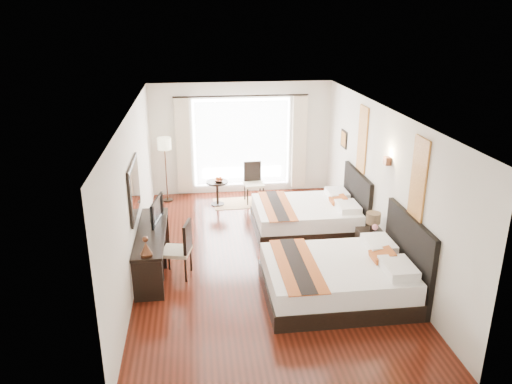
{
  "coord_description": "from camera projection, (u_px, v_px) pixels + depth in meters",
  "views": [
    {
      "loc": [
        -1.14,
        -8.4,
        4.39
      ],
      "look_at": [
        -0.06,
        0.31,
        1.21
      ],
      "focal_mm": 35.0,
      "sensor_mm": 36.0,
      "label": 1
    }
  ],
  "objects": [
    {
      "name": "desk_chair",
      "position": [
        178.0,
        260.0,
        8.71
      ],
      "size": [
        0.57,
        0.57,
        1.02
      ],
      "rotation": [
        0.0,
        0.0,
        2.92
      ],
      "color": "beige",
      "rests_on": "floor"
    },
    {
      "name": "mirror_frame",
      "position": [
        134.0,
        189.0,
        8.49
      ],
      "size": [
        0.04,
        1.25,
        0.95
      ],
      "primitive_type": "cube",
      "color": "black",
      "rests_on": "wall_desk"
    },
    {
      "name": "ceiling",
      "position": [
        262.0,
        111.0,
        8.52
      ],
      "size": [
        4.5,
        7.5,
        0.02
      ],
      "primitive_type": "cube",
      "color": "white",
      "rests_on": "wall_headboard"
    },
    {
      "name": "bed_far",
      "position": [
        310.0,
        215.0,
        10.57
      ],
      "size": [
        2.22,
        1.73,
        1.25
      ],
      "color": "black",
      "rests_on": "floor"
    },
    {
      "name": "wall_sconce",
      "position": [
        387.0,
        161.0,
        8.76
      ],
      "size": [
        0.1,
        0.14,
        0.14
      ],
      "primitive_type": "cube",
      "color": "#4A2A1A",
      "rests_on": "wall_headboard"
    },
    {
      "name": "wall_desk",
      "position": [
        135.0,
        193.0,
        8.73
      ],
      "size": [
        0.01,
        7.5,
        2.8
      ],
      "primitive_type": "cube",
      "color": "silver",
      "rests_on": "floor"
    },
    {
      "name": "art_panel_near",
      "position": [
        418.0,
        181.0,
        7.65
      ],
      "size": [
        0.03,
        0.5,
        1.35
      ],
      "primitive_type": "cube",
      "color": "brown",
      "rests_on": "wall_headboard"
    },
    {
      "name": "fruit_bowl",
      "position": [
        219.0,
        181.0,
        11.8
      ],
      "size": [
        0.29,
        0.29,
        0.06
      ],
      "primitive_type": "imported",
      "rotation": [
        0.0,
        0.0,
        -0.35
      ],
      "color": "#432F17",
      "rests_on": "side_table"
    },
    {
      "name": "wall_entry",
      "position": [
        307.0,
        300.0,
        5.49
      ],
      "size": [
        4.5,
        0.01,
        2.8
      ],
      "primitive_type": "cube",
      "color": "silver",
      "rests_on": "floor"
    },
    {
      "name": "jute_rug",
      "position": [
        238.0,
        203.0,
        12.14
      ],
      "size": [
        1.18,
        0.83,
        0.01
      ],
      "primitive_type": "cube",
      "rotation": [
        0.0,
        0.0,
        0.04
      ],
      "color": "tan",
      "rests_on": "floor"
    },
    {
      "name": "sheer_curtain",
      "position": [
        242.0,
        143.0,
        12.45
      ],
      "size": [
        2.3,
        0.02,
        2.1
      ],
      "primitive_type": "cube",
      "color": "white",
      "rests_on": "wall_window"
    },
    {
      "name": "side_table",
      "position": [
        217.0,
        193.0,
        11.94
      ],
      "size": [
        0.52,
        0.52,
        0.6
      ],
      "primitive_type": "cylinder",
      "color": "black",
      "rests_on": "floor"
    },
    {
      "name": "vase",
      "position": [
        374.0,
        236.0,
        9.03
      ],
      "size": [
        0.14,
        0.14,
        0.13
      ],
      "primitive_type": "imported",
      "rotation": [
        0.0,
        0.0,
        -0.13
      ],
      "color": "black",
      "rests_on": "nightstand"
    },
    {
      "name": "wall_window",
      "position": [
        241.0,
        139.0,
        12.48
      ],
      "size": [
        4.5,
        0.01,
        2.8
      ],
      "primitive_type": "cube",
      "color": "silver",
      "rests_on": "floor"
    },
    {
      "name": "table_lamp",
      "position": [
        373.0,
        220.0,
        9.18
      ],
      "size": [
        0.27,
        0.27,
        0.42
      ],
      "color": "black",
      "rests_on": "nightstand"
    },
    {
      "name": "nightstand",
      "position": [
        371.0,
        246.0,
        9.3
      ],
      "size": [
        0.47,
        0.58,
        0.56
      ],
      "primitive_type": "cube",
      "color": "black",
      "rests_on": "floor"
    },
    {
      "name": "drape_left",
      "position": [
        183.0,
        146.0,
        12.25
      ],
      "size": [
        0.35,
        0.14,
        2.35
      ],
      "primitive_type": "cube",
      "color": "#BBA691",
      "rests_on": "floor"
    },
    {
      "name": "art_panel_far",
      "position": [
        362.0,
        139.0,
        10.14
      ],
      "size": [
        0.03,
        0.5,
        1.35
      ],
      "primitive_type": "cube",
      "color": "brown",
      "rests_on": "wall_headboard"
    },
    {
      "name": "television",
      "position": [
        153.0,
        210.0,
        9.09
      ],
      "size": [
        0.24,
        0.79,
        0.45
      ],
      "primitive_type": "imported",
      "rotation": [
        0.0,
        0.0,
        1.39
      ],
      "color": "black",
      "rests_on": "console_desk"
    },
    {
      "name": "floor",
      "position": [
        261.0,
        258.0,
        9.47
      ],
      "size": [
        4.5,
        7.5,
        0.01
      ],
      "primitive_type": "cube",
      "color": "#38130A",
      "rests_on": "ground"
    },
    {
      "name": "wall_headboard",
      "position": [
        381.0,
        183.0,
        9.25
      ],
      "size": [
        0.01,
        7.5,
        2.8
      ],
      "primitive_type": "cube",
      "color": "silver",
      "rests_on": "floor"
    },
    {
      "name": "window_glass",
      "position": [
        242.0,
        143.0,
        12.5
      ],
      "size": [
        2.4,
        0.02,
        2.2
      ],
      "primitive_type": "cube",
      "color": "white",
      "rests_on": "wall_window"
    },
    {
      "name": "bronze_figurine",
      "position": [
        146.0,
        247.0,
        7.83
      ],
      "size": [
        0.22,
        0.22,
        0.29
      ],
      "primitive_type": null,
      "rotation": [
        0.0,
        0.0,
        -0.14
      ],
      "color": "#4A2A1A",
      "rests_on": "console_desk"
    },
    {
      "name": "drape_right",
      "position": [
        299.0,
        143.0,
        12.59
      ],
      "size": [
        0.35,
        0.14,
        2.35
      ],
      "primitive_type": "cube",
      "color": "#BBA691",
      "rests_on": "floor"
    },
    {
      "name": "window_chair",
      "position": [
        254.0,
        190.0,
        12.14
      ],
      "size": [
        0.49,
        0.49,
        0.98
      ],
      "rotation": [
        0.0,
        0.0,
        -1.5
      ],
      "color": "beige",
      "rests_on": "floor"
    },
    {
      "name": "mirror_glass",
      "position": [
        136.0,
        189.0,
        8.49
      ],
      "size": [
        0.01,
        1.12,
        0.82
      ],
      "primitive_type": "cube",
      "color": "white",
      "rests_on": "mirror_frame"
    },
    {
      "name": "bed_near",
      "position": [
        342.0,
        277.0,
        8.07
      ],
      "size": [
        2.37,
        1.85,
        1.34
      ],
      "color": "black",
      "rests_on": "floor"
    },
    {
      "name": "floor_lamp",
      "position": [
        165.0,
        148.0,
        11.85
      ],
      "size": [
        0.32,
        0.32,
        1.59
      ],
      "color": "black",
      "rests_on": "floor"
    },
    {
      "name": "console_desk",
      "position": [
        153.0,
        250.0,
        8.91
      ],
      "size": [
        0.5,
        2.2,
        0.76
      ],
      "primitive_type": "cube",
      "color": "black",
      "rests_on": "floor"
    }
  ]
}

